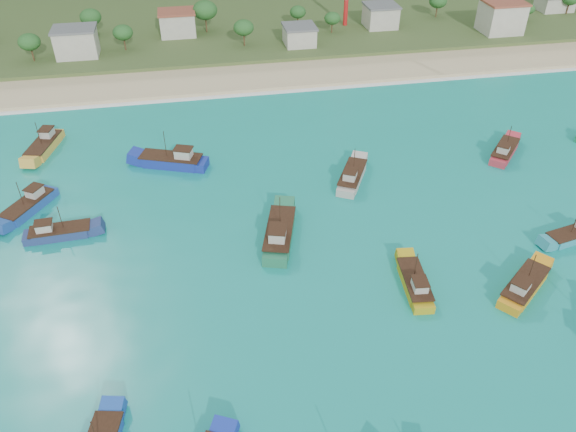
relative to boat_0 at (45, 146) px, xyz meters
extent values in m
plane|color=#0B837F|center=(34.89, -51.29, -0.82)|extent=(600.00, 600.00, 0.00)
cube|color=beige|center=(34.89, 27.71, -0.82)|extent=(400.00, 18.00, 1.20)
cube|color=#385123|center=(34.89, 88.71, -0.82)|extent=(400.00, 110.00, 2.40)
cube|color=white|center=(34.89, 18.21, -0.82)|extent=(400.00, 2.50, 0.08)
cube|color=beige|center=(1.68, 45.59, 4.04)|extent=(9.96, 7.73, 6.52)
cube|color=beige|center=(26.89, 56.84, 3.79)|extent=(9.30, 7.76, 6.01)
cube|color=beige|center=(58.03, 43.34, 3.02)|extent=(7.72, 7.79, 4.48)
cube|color=beige|center=(83.50, 53.44, 3.63)|extent=(8.47, 8.16, 5.70)
cube|color=beige|center=(114.68, 43.03, 4.70)|extent=(10.30, 9.16, 7.83)
cube|color=beige|center=(140.98, 58.59, 2.89)|extent=(9.86, 7.05, 4.22)
cylinder|color=red|center=(74.17, 56.71, 4.34)|extent=(1.20, 1.20, 7.13)
cube|color=gold|center=(-0.06, -0.23, -0.19)|extent=(6.02, 11.77, 2.05)
cube|color=beige|center=(0.51, 2.01, 1.67)|extent=(2.64, 3.00, 1.67)
cylinder|color=#382114|center=(-0.22, -0.85, 3.14)|extent=(0.12, 0.12, 4.62)
cube|color=#1E6C49|center=(39.06, -34.68, -0.07)|extent=(7.12, 13.17, 2.30)
cube|color=beige|center=(38.34, -37.16, 2.01)|extent=(3.03, 3.40, 1.87)
cylinder|color=#382114|center=(39.26, -33.99, 3.66)|extent=(0.12, 0.12, 5.17)
cube|color=teal|center=(82.30, -42.99, -0.37)|extent=(9.73, 4.62, 1.70)
cylinder|color=#382114|center=(81.78, -43.10, 2.40)|extent=(0.12, 0.12, 3.83)
cube|color=navy|center=(6.58, -28.05, -0.31)|extent=(10.10, 3.45, 1.81)
cube|color=beige|center=(4.54, -28.16, 1.33)|extent=(2.35, 1.94, 1.47)
cylinder|color=#382114|center=(7.14, -28.03, 2.63)|extent=(0.12, 0.12, 4.08)
cube|color=navy|center=(23.46, -10.21, -0.09)|extent=(12.89, 7.80, 2.25)
cube|color=beige|center=(25.83, -11.11, 1.95)|extent=(3.44, 3.12, 1.83)
cylinder|color=#382114|center=(22.80, -9.97, 3.57)|extent=(0.12, 0.12, 5.07)
cube|color=#ACA69C|center=(54.28, -21.02, -0.23)|extent=(7.96, 11.10, 1.98)
cube|color=beige|center=(53.23, -22.98, 1.56)|extent=(2.92, 3.12, 1.61)
cylinder|color=#382114|center=(54.57, -20.47, 2.98)|extent=(0.12, 0.12, 4.45)
cube|color=orange|center=(69.56, -51.74, -0.26)|extent=(10.20, 9.03, 1.92)
cube|color=beige|center=(67.87, -53.09, 1.48)|extent=(3.08, 3.01, 1.56)
cylinder|color=#382114|center=(70.03, -51.37, 2.86)|extent=(0.12, 0.12, 4.32)
cube|color=#B09715|center=(55.20, -48.40, -0.33)|extent=(3.95, 10.06, 1.78)
cube|color=beige|center=(54.98, -50.40, 1.29)|extent=(2.03, 2.41, 1.45)
cylinder|color=#382114|center=(55.26, -47.85, 2.57)|extent=(0.12, 0.12, 4.01)
cube|color=#1F4AA0|center=(0.50, -20.20, -0.26)|extent=(8.20, 10.69, 1.93)
cube|color=beige|center=(1.63, -18.35, 1.49)|extent=(2.92, 3.07, 1.57)
cylinder|color=#382114|center=(0.18, -20.72, 2.88)|extent=(0.12, 0.12, 4.34)
cube|color=#B32D3A|center=(84.75, -17.64, -0.28)|extent=(9.19, 9.70, 1.88)
cube|color=beige|center=(83.33, -19.20, 1.42)|extent=(2.98, 3.01, 1.53)
cylinder|color=#382114|center=(85.14, -17.20, 2.77)|extent=(0.12, 0.12, 4.22)
camera|label=1|loc=(28.09, -100.01, 52.24)|focal=35.00mm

